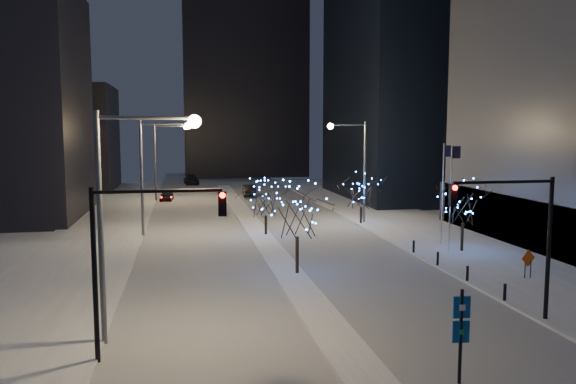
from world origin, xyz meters
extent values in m
plane|color=white|center=(0.00, 0.00, 0.00)|extent=(160.00, 160.00, 0.00)
cube|color=#A1A6AF|center=(0.00, 35.00, 0.01)|extent=(20.00, 130.00, 0.02)
cube|color=white|center=(0.00, 30.00, 0.07)|extent=(2.00, 80.00, 0.15)
cube|color=white|center=(15.00, 20.00, 0.07)|extent=(10.00, 90.00, 0.15)
cube|color=white|center=(-14.00, 20.00, 0.07)|extent=(8.00, 90.00, 0.15)
cube|color=black|center=(-26.00, 70.00, 8.00)|extent=(18.00, 16.00, 16.00)
cube|color=black|center=(6.00, 92.00, 21.00)|extent=(24.00, 14.00, 42.00)
cylinder|color=#595E66|center=(-10.00, 2.00, 5.00)|extent=(0.24, 0.24, 10.00)
cylinder|color=#595E66|center=(-8.00, 2.00, 9.70)|extent=(4.00, 0.16, 0.16)
sphere|color=#F2C279|center=(-6.00, 2.00, 9.55)|extent=(0.56, 0.56, 0.56)
cylinder|color=#595E66|center=(-10.00, 27.00, 5.00)|extent=(0.24, 0.24, 10.00)
cylinder|color=#595E66|center=(-8.00, 27.00, 9.70)|extent=(4.00, 0.16, 0.16)
sphere|color=#F2C279|center=(-6.00, 27.00, 9.55)|extent=(0.56, 0.56, 0.56)
cylinder|color=#595E66|center=(-10.00, 52.00, 5.00)|extent=(0.24, 0.24, 10.00)
cylinder|color=#595E66|center=(-8.00, 52.00, 9.70)|extent=(4.00, 0.16, 0.16)
sphere|color=#F2C279|center=(-6.00, 52.00, 9.55)|extent=(0.56, 0.56, 0.56)
cylinder|color=#595E66|center=(11.00, 30.00, 5.00)|extent=(0.24, 0.24, 10.00)
cylinder|color=#595E66|center=(9.25, 30.00, 9.70)|extent=(3.50, 0.16, 0.16)
sphere|color=#F2C279|center=(7.50, 30.00, 9.55)|extent=(0.56, 0.56, 0.56)
cylinder|color=black|center=(-10.00, 0.00, 3.50)|extent=(0.20, 0.20, 7.00)
cylinder|color=black|center=(-7.50, 0.00, 6.80)|extent=(5.00, 0.14, 0.14)
cube|color=black|center=(-5.00, 0.00, 6.25)|extent=(0.32, 0.28, 1.00)
sphere|color=#FF0C05|center=(-5.00, -0.18, 6.60)|extent=(0.22, 0.22, 0.22)
cylinder|color=black|center=(10.50, 1.00, 3.50)|extent=(0.20, 0.20, 7.00)
cylinder|color=black|center=(8.00, 1.00, 6.80)|extent=(5.00, 0.14, 0.14)
cube|color=black|center=(5.50, 1.00, 6.25)|extent=(0.32, 0.28, 1.00)
sphere|color=#FF0C05|center=(5.50, 0.82, 6.60)|extent=(0.22, 0.22, 0.22)
cylinder|color=silver|center=(13.00, 16.00, 4.15)|extent=(0.10, 0.10, 8.00)
cube|color=black|center=(13.35, 16.00, 7.55)|extent=(0.70, 0.03, 0.90)
cylinder|color=silver|center=(13.60, 18.50, 4.15)|extent=(0.10, 0.10, 8.00)
cube|color=black|center=(13.95, 18.50, 7.55)|extent=(0.70, 0.03, 0.90)
cylinder|color=black|center=(10.20, 4.00, 0.60)|extent=(0.16, 0.16, 0.90)
cylinder|color=black|center=(10.20, 8.00, 0.60)|extent=(0.16, 0.16, 0.90)
cylinder|color=black|center=(10.20, 12.00, 0.60)|extent=(0.16, 0.16, 0.90)
cylinder|color=black|center=(10.20, 16.00, 0.60)|extent=(0.16, 0.16, 0.90)
imported|color=black|center=(-8.65, 52.00, 0.66)|extent=(1.87, 4.01, 1.33)
imported|color=black|center=(2.56, 55.07, 0.82)|extent=(2.06, 5.08, 1.64)
imported|color=#212227|center=(-5.10, 73.96, 0.79)|extent=(2.72, 5.62, 1.58)
cylinder|color=black|center=(0.50, 11.76, 1.32)|extent=(0.22, 0.22, 2.33)
cylinder|color=black|center=(0.50, 25.30, 0.97)|extent=(0.22, 0.22, 1.64)
cylinder|color=black|center=(14.02, 15.93, 1.19)|extent=(0.22, 0.22, 2.07)
cylinder|color=black|center=(10.50, 29.45, 0.92)|extent=(0.22, 0.22, 1.54)
cylinder|color=black|center=(3.19, -4.41, 1.76)|extent=(0.12, 0.12, 3.52)
cube|color=#0D4D96|center=(3.19, -4.41, 2.87)|extent=(0.63, 0.14, 0.81)
cube|color=#0D4D96|center=(3.19, -4.41, 1.96)|extent=(0.63, 0.14, 0.81)
cylinder|color=black|center=(13.94, 7.86, 0.68)|extent=(0.06, 0.06, 1.06)
cylinder|color=black|center=(14.33, 7.86, 0.68)|extent=(0.06, 0.06, 1.06)
cube|color=#FF600D|center=(14.14, 7.86, 1.40)|extent=(1.07, 0.28, 1.09)
camera|label=1|loc=(-6.55, -22.43, 9.18)|focal=35.00mm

